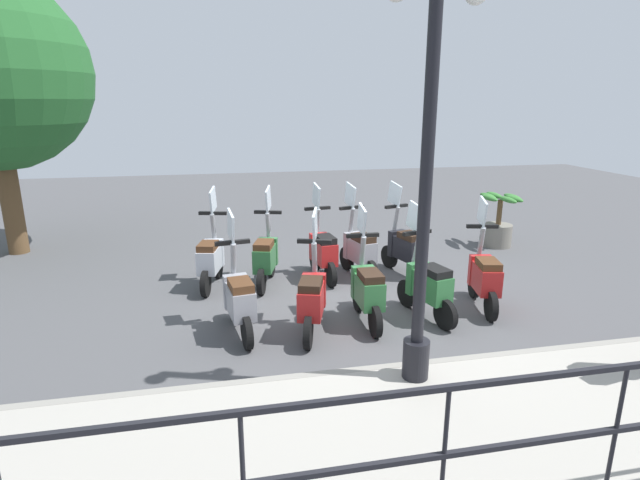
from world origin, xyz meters
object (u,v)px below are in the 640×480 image
at_px(scooter_near_3, 312,297).
at_px(scooter_far_1, 359,249).
at_px(lamp_post_near, 425,202).
at_px(scooter_far_2, 323,250).
at_px(scooter_far_3, 266,256).
at_px(scooter_near_2, 367,289).
at_px(scooter_near_0, 484,276).
at_px(scooter_far_0, 404,247).
at_px(scooter_near_1, 427,284).
at_px(scooter_near_4, 239,298).
at_px(potted_palm, 498,225).
at_px(scooter_far_4, 211,258).

relative_size(scooter_near_3, scooter_far_1, 1.00).
bearing_deg(lamp_post_near, scooter_far_2, 3.87).
bearing_deg(scooter_far_3, scooter_near_2, -129.31).
bearing_deg(scooter_near_0, scooter_far_0, 32.74).
bearing_deg(scooter_near_1, scooter_near_4, 75.82).
height_order(potted_palm, scooter_near_2, scooter_near_2).
distance_m(scooter_near_1, scooter_far_3, 2.60).
xyz_separation_m(scooter_near_2, scooter_near_3, (-0.15, 0.76, 0.00)).
xyz_separation_m(lamp_post_near, potted_palm, (4.61, -3.62, -1.50)).
bearing_deg(scooter_near_0, scooter_near_2, 107.31).
relative_size(scooter_near_2, scooter_near_3, 1.00).
height_order(scooter_near_3, scooter_far_1, same).
xyz_separation_m(scooter_near_2, scooter_far_2, (1.81, 0.21, 0.00)).
bearing_deg(scooter_far_2, scooter_far_1, -101.49).
xyz_separation_m(lamp_post_near, scooter_near_1, (1.63, -0.81, -1.46)).
height_order(scooter_near_1, scooter_near_3, same).
distance_m(scooter_near_2, scooter_far_4, 2.68).
height_order(scooter_near_0, scooter_near_4, same).
bearing_deg(scooter_near_1, scooter_far_0, -25.29).
bearing_deg(scooter_far_4, scooter_near_1, -108.85).
height_order(scooter_near_2, scooter_far_3, same).
distance_m(scooter_far_1, scooter_far_3, 1.54).
bearing_deg(scooter_far_1, lamp_post_near, 161.03).
bearing_deg(scooter_near_3, scooter_far_1, -13.58).
height_order(scooter_near_2, scooter_far_4, same).
height_order(scooter_far_3, scooter_far_4, same).
bearing_deg(scooter_near_2, scooter_near_0, -84.46).
distance_m(scooter_far_2, scooter_far_3, 0.95).
bearing_deg(scooter_far_3, scooter_near_4, 179.80).
xyz_separation_m(scooter_near_0, scooter_far_0, (1.58, 0.57, 0.00)).
xyz_separation_m(scooter_far_0, scooter_far_2, (0.09, 1.38, 0.00)).
height_order(scooter_near_0, scooter_far_3, same).
bearing_deg(scooter_far_2, scooter_near_3, 157.83).
relative_size(scooter_near_2, scooter_far_2, 1.00).
height_order(scooter_near_0, scooter_near_3, same).
relative_size(potted_palm, scooter_far_4, 0.69).
xyz_separation_m(scooter_near_0, scooter_near_4, (-0.14, 3.39, 0.00)).
height_order(scooter_near_2, scooter_near_3, same).
bearing_deg(scooter_near_1, potted_palm, -57.62).
distance_m(potted_palm, scooter_far_3, 4.97).
distance_m(lamp_post_near, scooter_near_4, 2.75).
bearing_deg(scooter_near_0, scooter_near_4, 105.17).
relative_size(scooter_near_3, scooter_near_4, 1.00).
relative_size(potted_palm, scooter_far_3, 0.69).
xyz_separation_m(scooter_near_2, scooter_far_3, (1.68, 1.15, 0.00)).
bearing_deg(scooter_far_1, scooter_near_2, 154.77).
bearing_deg(potted_palm, scooter_near_4, 119.38).
bearing_deg(lamp_post_near, scooter_far_1, -6.17).
bearing_deg(scooter_near_0, scooter_near_1, 111.23).
height_order(scooter_far_0, scooter_far_3, same).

